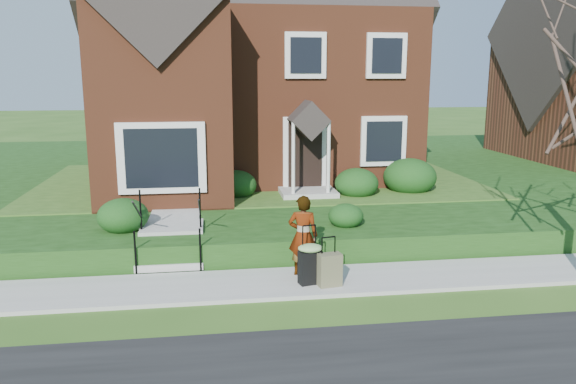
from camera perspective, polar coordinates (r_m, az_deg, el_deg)
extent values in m
plane|color=#2D5119|center=(11.20, 0.76, -9.36)|extent=(120.00, 120.00, 0.00)
cube|color=#9E9B93|center=(11.19, 0.76, -9.17)|extent=(60.00, 1.60, 0.08)
cube|color=#17360E|center=(22.27, 6.66, 2.01)|extent=(44.00, 20.00, 0.60)
cube|color=#9E9B93|center=(15.72, -11.11, -0.98)|extent=(1.20, 6.00, 0.06)
cube|color=brown|center=(20.40, -3.57, 9.66)|extent=(10.00, 8.00, 5.40)
cube|color=brown|center=(15.59, -12.57, 8.77)|extent=(3.60, 2.40, 5.40)
cube|color=silver|center=(14.57, -12.68, 3.44)|extent=(2.20, 0.30, 1.80)
cube|color=black|center=(16.68, 1.73, 3.52)|extent=(1.00, 0.12, 2.10)
cube|color=black|center=(17.20, 9.67, 5.12)|extent=(1.40, 0.10, 1.50)
cube|color=#9E9B93|center=(12.00, -11.97, -7.37)|extent=(1.40, 0.30, 0.15)
cube|color=#9E9B93|center=(12.24, -11.91, -6.25)|extent=(1.40, 0.30, 0.15)
cube|color=#9E9B93|center=(12.48, -11.85, -5.17)|extent=(1.40, 0.30, 0.15)
cube|color=#9E9B93|center=(12.73, -11.79, -4.13)|extent=(1.40, 0.30, 0.15)
cube|color=#9E9B93|center=(13.26, -11.65, -3.49)|extent=(1.40, 0.80, 0.15)
cylinder|color=black|center=(11.81, -15.26, -5.93)|extent=(0.04, 0.04, 0.90)
cylinder|color=black|center=(12.81, -14.75, -1.75)|extent=(0.04, 0.04, 0.90)
cylinder|color=black|center=(11.71, -8.91, -5.80)|extent=(0.04, 0.04, 0.90)
cylinder|color=black|center=(12.71, -8.93, -1.60)|extent=(0.04, 0.04, 0.90)
ellipsoid|color=#0F3510|center=(16.00, -16.55, 0.61)|extent=(1.37, 1.37, 0.96)
ellipsoid|color=#0F3510|center=(16.30, -5.32, 1.05)|extent=(1.20, 1.20, 0.84)
ellipsoid|color=#0F3510|center=(16.45, 6.99, 1.20)|extent=(1.27, 1.27, 0.89)
ellipsoid|color=#0F3510|center=(17.31, 12.28, 1.91)|extent=(1.59, 1.59, 1.11)
ellipsoid|color=#0F3510|center=(13.22, -16.44, -2.00)|extent=(1.15, 1.15, 0.80)
ellipsoid|color=#0F3510|center=(13.14, 5.90, -2.17)|extent=(0.82, 0.82, 0.57)
imported|color=#999999|center=(11.25, 1.53, -4.43)|extent=(0.68, 0.53, 1.64)
cube|color=black|center=(10.92, 2.27, -7.66)|extent=(0.48, 0.33, 0.65)
cylinder|color=black|center=(10.67, 2.31, -3.51)|extent=(0.26, 0.09, 0.03)
cylinder|color=black|center=(10.72, 1.61, -4.80)|extent=(0.02, 0.02, 0.49)
cylinder|color=black|center=(10.77, 2.99, -4.74)|extent=(0.02, 0.02, 0.49)
cylinder|color=black|center=(11.00, 1.47, -9.16)|extent=(0.05, 0.07, 0.06)
cylinder|color=black|center=(11.05, 3.05, -9.07)|extent=(0.05, 0.07, 0.06)
ellipsoid|color=#85B165|center=(10.79, 2.29, -5.64)|extent=(0.56, 0.49, 0.15)
cube|color=brown|center=(10.83, 4.25, -7.89)|extent=(0.48, 0.32, 0.64)
cylinder|color=black|center=(10.64, 4.30, -4.71)|extent=(0.27, 0.07, 0.03)
cylinder|color=black|center=(10.66, 3.59, -5.54)|extent=(0.02, 0.02, 0.31)
cylinder|color=black|center=(10.71, 4.98, -5.47)|extent=(0.02, 0.02, 0.31)
cylinder|color=black|center=(10.90, 3.42, -9.36)|extent=(0.05, 0.07, 0.06)
cylinder|color=black|center=(10.96, 5.03, -9.26)|extent=(0.05, 0.07, 0.06)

